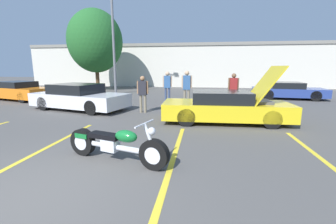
{
  "coord_description": "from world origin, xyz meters",
  "views": [
    {
      "loc": [
        2.72,
        -2.79,
        2.02
      ],
      "look_at": [
        1.82,
        3.25,
        0.8
      ],
      "focal_mm": 24.0,
      "sensor_mm": 36.0,
      "label": 1
    }
  ],
  "objects_px": {
    "motorcycle": "(115,144)",
    "tree_background": "(95,41)",
    "show_car_hood_open": "(226,107)",
    "light_pole": "(114,32)",
    "parked_car_right_row": "(288,91)",
    "spectator_by_show_car": "(167,84)",
    "spectator_far_lot": "(233,87)",
    "parked_car_mid_row": "(79,97)",
    "spectator_near_motorcycle": "(143,91)",
    "spectator_midground": "(187,85)",
    "parked_car_left_row": "(19,91)"
  },
  "relations": [
    {
      "from": "spectator_near_motorcycle",
      "to": "spectator_midground",
      "type": "xyz_separation_m",
      "value": [
        1.85,
        1.72,
        0.15
      ]
    },
    {
      "from": "parked_car_left_row",
      "to": "spectator_near_motorcycle",
      "type": "distance_m",
      "value": 9.13
    },
    {
      "from": "tree_background",
      "to": "motorcycle",
      "type": "relative_size",
      "value": 2.8
    },
    {
      "from": "parked_car_right_row",
      "to": "spectator_near_motorcycle",
      "type": "relative_size",
      "value": 2.7
    },
    {
      "from": "spectator_midground",
      "to": "show_car_hood_open",
      "type": "bearing_deg",
      "value": -61.15
    },
    {
      "from": "tree_background",
      "to": "spectator_near_motorcycle",
      "type": "bearing_deg",
      "value": -54.53
    },
    {
      "from": "tree_background",
      "to": "parked_car_mid_row",
      "type": "height_order",
      "value": "tree_background"
    },
    {
      "from": "parked_car_right_row",
      "to": "spectator_midground",
      "type": "xyz_separation_m",
      "value": [
        -6.27,
        -4.06,
        0.6
      ]
    },
    {
      "from": "parked_car_mid_row",
      "to": "spectator_far_lot",
      "type": "relative_size",
      "value": 2.89
    },
    {
      "from": "motorcycle",
      "to": "light_pole",
      "type": "bearing_deg",
      "value": 126.94
    },
    {
      "from": "light_pole",
      "to": "spectator_midground",
      "type": "relative_size",
      "value": 4.43
    },
    {
      "from": "parked_car_right_row",
      "to": "spectator_by_show_car",
      "type": "xyz_separation_m",
      "value": [
        -7.44,
        -2.92,
        0.55
      ]
    },
    {
      "from": "show_car_hood_open",
      "to": "spectator_far_lot",
      "type": "height_order",
      "value": "show_car_hood_open"
    },
    {
      "from": "parked_car_mid_row",
      "to": "light_pole",
      "type": "bearing_deg",
      "value": 109.25
    },
    {
      "from": "tree_background",
      "to": "spectator_near_motorcycle",
      "type": "height_order",
      "value": "tree_background"
    },
    {
      "from": "tree_background",
      "to": "parked_car_right_row",
      "type": "distance_m",
      "value": 15.49
    },
    {
      "from": "light_pole",
      "to": "spectator_far_lot",
      "type": "bearing_deg",
      "value": -30.72
    },
    {
      "from": "show_car_hood_open",
      "to": "light_pole",
      "type": "bearing_deg",
      "value": 131.04
    },
    {
      "from": "motorcycle",
      "to": "spectator_far_lot",
      "type": "distance_m",
      "value": 7.96
    },
    {
      "from": "parked_car_mid_row",
      "to": "spectator_midground",
      "type": "relative_size",
      "value": 2.69
    },
    {
      "from": "spectator_by_show_car",
      "to": "spectator_midground",
      "type": "bearing_deg",
      "value": -44.32
    },
    {
      "from": "parked_car_left_row",
      "to": "spectator_near_motorcycle",
      "type": "bearing_deg",
      "value": -2.48
    },
    {
      "from": "spectator_by_show_car",
      "to": "spectator_near_motorcycle",
      "type": "bearing_deg",
      "value": -103.4
    },
    {
      "from": "motorcycle",
      "to": "tree_background",
      "type": "bearing_deg",
      "value": 132.67
    },
    {
      "from": "parked_car_right_row",
      "to": "parked_car_left_row",
      "type": "bearing_deg",
      "value": -164.35
    },
    {
      "from": "parked_car_mid_row",
      "to": "parked_car_left_row",
      "type": "bearing_deg",
      "value": 170.03
    },
    {
      "from": "parked_car_right_row",
      "to": "spectator_far_lot",
      "type": "distance_m",
      "value": 5.6
    },
    {
      "from": "parked_car_mid_row",
      "to": "spectator_by_show_car",
      "type": "distance_m",
      "value": 4.71
    },
    {
      "from": "parked_car_right_row",
      "to": "parked_car_mid_row",
      "type": "relative_size",
      "value": 0.89
    },
    {
      "from": "show_car_hood_open",
      "to": "parked_car_mid_row",
      "type": "relative_size",
      "value": 0.93
    },
    {
      "from": "spectator_near_motorcycle",
      "to": "spectator_by_show_car",
      "type": "relative_size",
      "value": 0.92
    },
    {
      "from": "show_car_hood_open",
      "to": "spectator_by_show_car",
      "type": "distance_m",
      "value": 5.06
    },
    {
      "from": "tree_background",
      "to": "parked_car_left_row",
      "type": "relative_size",
      "value": 1.49
    },
    {
      "from": "parked_car_left_row",
      "to": "spectator_far_lot",
      "type": "height_order",
      "value": "spectator_far_lot"
    },
    {
      "from": "light_pole",
      "to": "parked_car_mid_row",
      "type": "height_order",
      "value": "light_pole"
    },
    {
      "from": "light_pole",
      "to": "tree_background",
      "type": "distance_m",
      "value": 3.8
    },
    {
      "from": "motorcycle",
      "to": "parked_car_right_row",
      "type": "bearing_deg",
      "value": 72.46
    },
    {
      "from": "parked_car_mid_row",
      "to": "spectator_far_lot",
      "type": "height_order",
      "value": "spectator_far_lot"
    },
    {
      "from": "tree_background",
      "to": "spectator_midground",
      "type": "relative_size",
      "value": 3.7
    },
    {
      "from": "parked_car_left_row",
      "to": "parked_car_mid_row",
      "type": "bearing_deg",
      "value": -9.12
    },
    {
      "from": "light_pole",
      "to": "tree_background",
      "type": "bearing_deg",
      "value": 136.46
    },
    {
      "from": "tree_background",
      "to": "show_car_hood_open",
      "type": "relative_size",
      "value": 1.48
    },
    {
      "from": "spectator_near_motorcycle",
      "to": "spectator_far_lot",
      "type": "distance_m",
      "value": 4.55
    },
    {
      "from": "parked_car_right_row",
      "to": "spectator_by_show_car",
      "type": "bearing_deg",
      "value": -153.08
    },
    {
      "from": "light_pole",
      "to": "parked_car_mid_row",
      "type": "relative_size",
      "value": 1.65
    },
    {
      "from": "parked_car_mid_row",
      "to": "tree_background",
      "type": "bearing_deg",
      "value": 124.65
    },
    {
      "from": "spectator_near_motorcycle",
      "to": "parked_car_left_row",
      "type": "bearing_deg",
      "value": 162.35
    },
    {
      "from": "show_car_hood_open",
      "to": "spectator_midground",
      "type": "relative_size",
      "value": 2.5
    },
    {
      "from": "motorcycle",
      "to": "spectator_near_motorcycle",
      "type": "relative_size",
      "value": 1.49
    },
    {
      "from": "spectator_near_motorcycle",
      "to": "spectator_by_show_car",
      "type": "xyz_separation_m",
      "value": [
        0.68,
        2.86,
        0.09
      ]
    }
  ]
}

